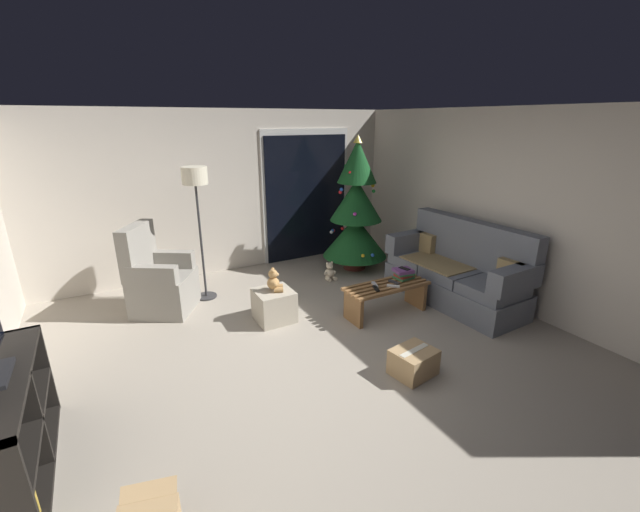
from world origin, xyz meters
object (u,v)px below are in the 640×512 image
at_px(coffee_table, 386,294).
at_px(ottoman, 274,305).
at_px(remote_graphite, 394,282).
at_px(remote_silver, 375,285).
at_px(remote_white, 393,286).
at_px(floor_lamp, 196,189).
at_px(cell_phone, 405,268).
at_px(christmas_tree, 356,213).
at_px(media_shelf, 1,439).
at_px(cardboard_box_taped_mid_floor, 413,362).
at_px(teddy_bear_honey, 274,281).
at_px(teddy_bear_cream_by_tree, 330,272).
at_px(couch, 457,272).
at_px(book_stack, 404,274).
at_px(armchair, 159,281).
at_px(remote_black, 376,288).

height_order(coffee_table, ottoman, coffee_table).
height_order(remote_graphite, remote_silver, same).
xyz_separation_m(remote_white, floor_lamp, (-1.88, 1.71, 1.09)).
distance_m(cell_phone, christmas_tree, 1.59).
distance_m(floor_lamp, media_shelf, 3.26).
relative_size(cell_phone, cardboard_box_taped_mid_floor, 0.32).
distance_m(coffee_table, media_shelf, 3.85).
bearing_deg(teddy_bear_honey, cell_phone, -16.27).
height_order(floor_lamp, ottoman, floor_lamp).
distance_m(remote_silver, ottoman, 1.26).
distance_m(remote_graphite, teddy_bear_cream_by_tree, 1.38).
height_order(couch, teddy_bear_cream_by_tree, couch).
distance_m(remote_white, book_stack, 0.33).
distance_m(book_stack, floor_lamp, 2.86).
distance_m(media_shelf, ottoman, 2.81).
bearing_deg(ottoman, cell_phone, -16.31).
bearing_deg(book_stack, media_shelf, -168.28).
bearing_deg(christmas_tree, armchair, -178.27).
bearing_deg(remote_white, media_shelf, -36.53).
bearing_deg(book_stack, coffee_table, -169.16).
distance_m(coffee_table, remote_black, 0.26).
bearing_deg(cardboard_box_taped_mid_floor, couch, 32.02).
distance_m(remote_graphite, floor_lamp, 2.77).
relative_size(remote_graphite, media_shelf, 0.11).
relative_size(remote_white, teddy_bear_honey, 0.55).
bearing_deg(teddy_bear_honey, teddy_bear_cream_by_tree, 33.04).
height_order(coffee_table, remote_white, remote_white).
bearing_deg(book_stack, cardboard_box_taped_mid_floor, -125.67).
distance_m(ottoman, cardboard_box_taped_mid_floor, 1.84).
bearing_deg(book_stack, floor_lamp, 144.47).
bearing_deg(teddy_bear_cream_by_tree, remote_silver, -95.13).
relative_size(coffee_table, remote_black, 7.05).
height_order(cell_phone, teddy_bear_honey, teddy_bear_honey).
xyz_separation_m(remote_white, teddy_bear_cream_by_tree, (-0.05, 1.44, -0.29)).
bearing_deg(cell_phone, coffee_table, -178.94).
bearing_deg(media_shelf, teddy_bear_cream_by_tree, 29.70).
bearing_deg(remote_graphite, cardboard_box_taped_mid_floor, -131.12).
height_order(coffee_table, armchair, armchair).
height_order(book_stack, cell_phone, cell_phone).
bearing_deg(remote_black, ottoman, -9.08).
xyz_separation_m(remote_black, teddy_bear_cream_by_tree, (0.17, 1.40, -0.29)).
relative_size(floor_lamp, teddy_bear_honey, 6.25).
height_order(armchair, media_shelf, armchair).
bearing_deg(remote_black, coffee_table, -146.27).
distance_m(ottoman, teddy_bear_cream_by_tree, 1.50).
relative_size(remote_silver, teddy_bear_honey, 0.55).
height_order(couch, christmas_tree, christmas_tree).
bearing_deg(cell_phone, remote_black, -177.38).
height_order(remote_silver, media_shelf, media_shelf).
relative_size(ottoman, teddy_bear_cream_by_tree, 1.54).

